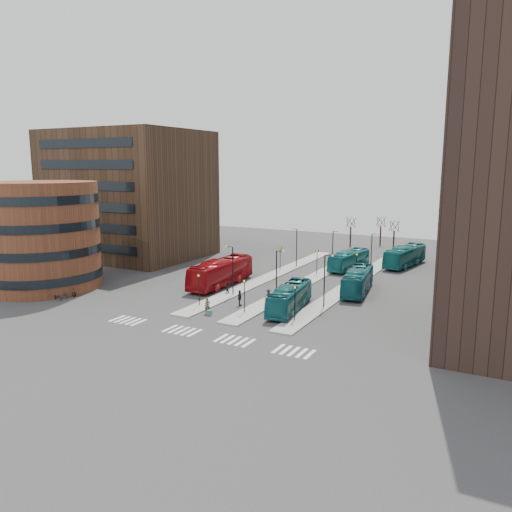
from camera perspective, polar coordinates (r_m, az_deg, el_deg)
The scene contains 23 objects.
ground at distance 46.66m, azimuth -10.38°, elevation -9.97°, with size 160.00×160.00×0.00m, color #2F2F31.
island_left at distance 73.22m, azimuth 1.72°, elevation -2.30°, with size 2.50×45.00×0.15m, color gray.
island_mid at distance 70.85m, azimuth 6.09°, elevation -2.78°, with size 2.50×45.00×0.15m, color gray.
island_right at distance 68.93m, azimuth 10.73°, elevation -3.28°, with size 2.50×45.00×0.15m, color gray.
suitcase at distance 54.66m, azimuth -5.34°, elevation -6.48°, with size 0.48×0.38×0.60m, color navy.
red_bus at distance 67.66m, azimuth -4.01°, elevation -1.87°, with size 3.03×12.93×3.60m, color #9A0B11.
teal_bus_a at distance 56.09m, azimuth 3.87°, elevation -4.79°, with size 2.45×10.46×2.91m, color #12575C.
teal_bus_b at distance 79.53m, azimuth 10.59°, elevation -0.44°, with size 2.46×10.53×2.93m, color #166B70.
teal_bus_c at distance 65.13m, azimuth 11.54°, elevation -2.78°, with size 2.58×11.04×3.07m, color #135B63.
teal_bus_d at distance 84.02m, azimuth 16.66°, elevation 0.00°, with size 2.78×11.86×3.30m, color #146867.
traveller at distance 55.21m, azimuth -5.57°, elevation -5.68°, with size 0.64×0.42×1.76m, color #4B4B2D.
commuter_a at distance 63.44m, azimuth -3.24°, elevation -3.64°, with size 0.76×0.59×1.55m, color black.
commuter_b at distance 57.90m, azimuth -1.87°, elevation -4.82°, with size 1.10×0.46×1.88m, color black.
commuter_c at distance 59.65m, azimuth 1.43°, elevation -4.53°, with size 0.99×0.57×1.54m, color black.
bicycle_near at distance 64.90m, azimuth -21.77°, elevation -4.39°, with size 0.54×1.54×0.81m, color gray.
bicycle_mid at distance 66.16m, azimuth -20.43°, elevation -3.93°, with size 0.49×1.74×1.05m, color gray.
bicycle_far at distance 65.52m, azimuth -21.11°, elevation -4.22°, with size 0.53×1.52×0.80m, color gray.
crosswalk_stripes at distance 48.72m, azimuth -5.80°, elevation -8.96°, with size 22.35×2.40×0.01m.
round_building at distance 71.45m, azimuth -23.41°, elevation 2.17°, with size 15.16×15.16×14.00m.
office_block at distance 91.89m, azimuth -14.25°, elevation 6.84°, with size 25.00×20.12×22.00m.
sign_poles at distance 64.20m, azimuth 3.47°, elevation -1.98°, with size 12.45×22.12×3.65m.
lamp_posts at distance 68.09m, azimuth 6.01°, elevation -0.30°, with size 14.04×20.24×6.12m.
bare_trees at distance 100.84m, azimuth 13.40°, elevation 2.43°, with size 10.97×8.14×5.90m.
Camera 1 is at (27.43, -34.18, 16.02)m, focal length 35.00 mm.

